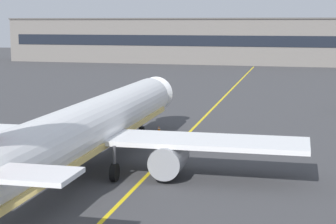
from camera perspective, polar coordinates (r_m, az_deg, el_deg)
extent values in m
cube|color=yellow|center=(57.71, 1.92, -2.23)|extent=(8.87, 179.81, 0.01)
cylinder|color=white|center=(43.02, -7.84, -1.42)|extent=(5.33, 36.13, 3.80)
cone|color=white|center=(61.23, -1.46, 1.73)|extent=(3.72, 2.75, 3.61)
cube|color=#DBBC66|center=(43.22, -7.82, -2.79)|extent=(5.13, 33.25, 0.44)
cube|color=black|center=(59.33, -1.92, 2.15)|extent=(2.89, 1.22, 0.60)
cube|color=white|center=(43.73, -7.54, -2.39)|extent=(32.17, 6.15, 0.36)
cylinder|color=gray|center=(45.61, -15.29, -3.72)|extent=(2.45, 3.69, 2.30)
cylinder|color=black|center=(47.21, -14.23, -3.25)|extent=(1.96, 0.26, 1.95)
cylinder|color=gray|center=(41.31, 0.12, -4.71)|extent=(2.45, 3.69, 2.30)
cylinder|color=black|center=(43.07, 0.66, -4.14)|extent=(1.96, 0.26, 1.95)
cylinder|color=#4C4C51|center=(56.95, -2.65, -0.88)|extent=(0.24, 0.24, 1.60)
cylinder|color=black|center=(57.13, -2.64, -1.89)|extent=(0.44, 0.92, 0.90)
cylinder|color=#4C4C51|center=(42.55, -12.03, -4.02)|extent=(0.24, 0.24, 1.60)
cylinder|color=black|center=(42.82, -11.99, -5.49)|extent=(0.45, 1.32, 1.30)
cylinder|color=#4C4C51|center=(40.67, -5.35, -4.46)|extent=(0.24, 0.24, 1.60)
cylinder|color=black|center=(40.94, -5.33, -6.00)|extent=(0.45, 1.32, 1.30)
cone|color=orange|center=(59.25, -0.90, -1.66)|extent=(0.36, 0.36, 0.55)
cylinder|color=white|center=(59.25, -0.90, -1.64)|extent=(0.23, 0.23, 0.07)
cube|color=orange|center=(59.30, -0.90, -1.91)|extent=(0.44, 0.44, 0.03)
cube|color=slate|center=(154.83, 7.93, 6.90)|extent=(134.14, 12.00, 11.79)
cube|color=black|center=(148.83, 7.63, 6.98)|extent=(128.77, 0.12, 2.80)
cube|color=#4E4A47|center=(154.75, 7.98, 9.15)|extent=(134.54, 12.40, 0.40)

